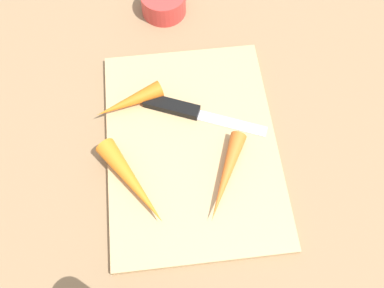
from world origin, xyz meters
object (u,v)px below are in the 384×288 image
Objects in this scene: knife at (179,109)px; carrot_shortest at (129,102)px; carrot_longest at (132,182)px; small_bowl at (164,3)px; cutting_board at (192,146)px; carrot_medium at (226,176)px.

knife is 0.08m from carrot_shortest.
knife is 0.14m from carrot_longest.
knife is 2.35× the size of small_bowl.
carrot_medium reaches higher than cutting_board.
knife is at bearing 11.81° from cutting_board.
carrot_medium is 1.72× the size of small_bowl.
carrot_medium is at bearing 113.01° from carrot_shortest.
carrot_longest is 1.35× the size of carrot_shortest.
carrot_longest is at bearing -67.15° from carrot_medium.
carrot_longest is 1.82× the size of small_bowl.
cutting_board is at bearing -55.21° from knife.
carrot_shortest is at bearing 49.34° from cutting_board.
carrot_longest is 1.05× the size of carrot_medium.
knife reaches higher than cutting_board.
carrot_shortest is 1.34× the size of small_bowl.
carrot_longest is (-0.06, 0.09, 0.02)m from cutting_board.
carrot_longest is at bearing 168.04° from small_bowl.
knife is 1.37× the size of carrot_medium.
carrot_medium reaches higher than knife.
cutting_board is 3.29× the size of carrot_shortest.
small_bowl is (0.35, -0.07, -0.01)m from carrot_longest.
carrot_medium is (-0.14, -0.13, -0.00)m from carrot_shortest.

